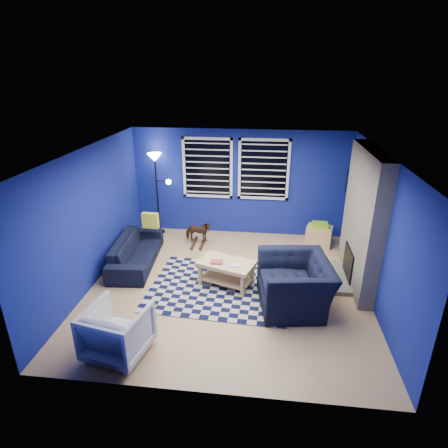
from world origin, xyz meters
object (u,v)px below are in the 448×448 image
(sofa, at_px, (136,251))
(armchair_bent, at_px, (118,331))
(tv, at_px, (352,187))
(floor_lamp, at_px, (156,169))
(cabinet, at_px, (319,235))
(coffee_table, at_px, (226,268))
(armchair_big, at_px, (295,284))
(rocking_horse, at_px, (198,232))

(sofa, xyz_separation_m, armchair_bent, (0.63, -2.58, 0.10))
(tv, xyz_separation_m, floor_lamp, (-4.36, 0.25, 0.20))
(tv, bearing_deg, cabinet, -176.24)
(tv, xyz_separation_m, cabinet, (-0.58, -0.04, -1.16))
(coffee_table, relative_size, cabinet, 1.81)
(floor_lamp, bearing_deg, coffee_table, -49.58)
(tv, xyz_separation_m, armchair_big, (-1.27, -2.46, -0.98))
(armchair_bent, xyz_separation_m, floor_lamp, (-0.58, 4.18, 1.23))
(armchair_bent, bearing_deg, floor_lamp, -70.48)
(armchair_big, xyz_separation_m, coffee_table, (-1.21, 0.51, -0.07))
(sofa, height_order, rocking_horse, rocking_horse)
(armchair_bent, bearing_deg, cabinet, -117.72)
(armchair_bent, xyz_separation_m, coffee_table, (1.30, 1.98, -0.03))
(rocking_horse, xyz_separation_m, coffee_table, (0.83, -1.63, 0.03))
(coffee_table, bearing_deg, floor_lamp, 130.42)
(rocking_horse, xyz_separation_m, floor_lamp, (-1.05, 0.58, 1.29))
(rocking_horse, bearing_deg, armchair_big, -136.18)
(sofa, distance_m, armchair_bent, 2.66)
(floor_lamp, bearing_deg, cabinet, -4.31)
(armchair_big, bearing_deg, armchair_bent, -68.19)
(armchair_big, relative_size, rocking_horse, 2.18)
(cabinet, bearing_deg, rocking_horse, -158.92)
(armchair_big, distance_m, rocking_horse, 2.95)
(tv, height_order, floor_lamp, floor_lamp)
(tv, height_order, armchair_bent, tv)
(coffee_table, height_order, cabinet, cabinet)
(armchair_bent, height_order, rocking_horse, armchair_bent)
(tv, distance_m, floor_lamp, 4.37)
(cabinet, bearing_deg, coffee_table, -119.74)
(sofa, relative_size, rocking_horse, 3.25)
(armchair_bent, distance_m, coffee_table, 2.37)
(coffee_table, bearing_deg, rocking_horse, 116.98)
(rocking_horse, relative_size, cabinet, 0.93)
(sofa, xyz_separation_m, coffee_table, (1.93, -0.61, 0.07))
(tv, relative_size, floor_lamp, 0.51)
(rocking_horse, bearing_deg, tv, -84.19)
(armchair_big, relative_size, armchair_bent, 1.56)
(tv, bearing_deg, coffee_table, -141.74)
(cabinet, xyz_separation_m, floor_lamp, (-3.77, 0.28, 1.36))
(coffee_table, bearing_deg, armchair_big, -22.71)
(armchair_big, height_order, armchair_bent, armchair_big)
(rocking_horse, height_order, cabinet, rocking_horse)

